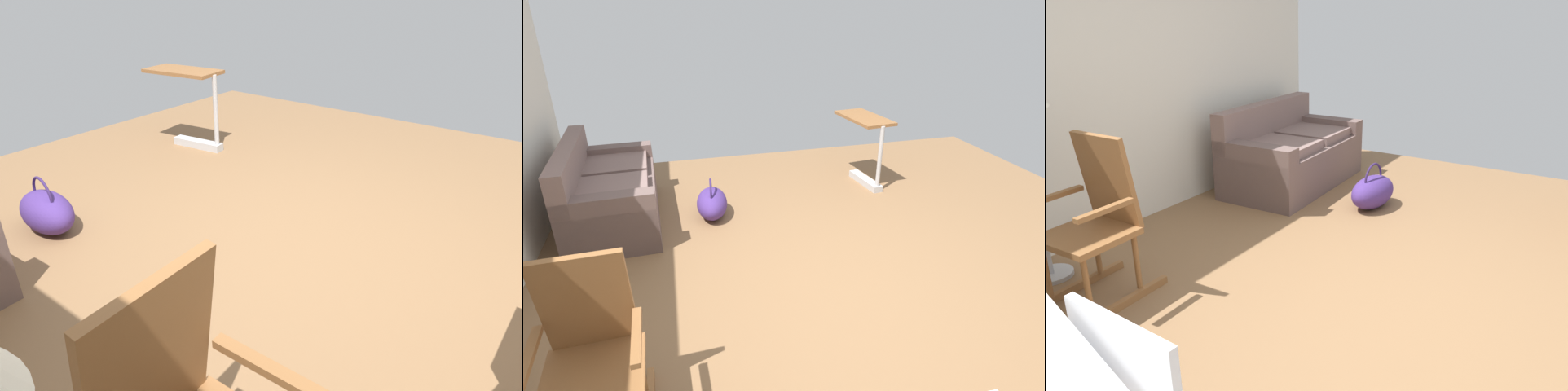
# 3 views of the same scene
# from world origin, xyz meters

# --- Properties ---
(ground_plane) EXTENTS (6.92, 6.92, 0.00)m
(ground_plane) POSITION_xyz_m (0.00, 0.00, 0.00)
(ground_plane) COLOR olive
(back_wall) EXTENTS (5.74, 0.10, 2.70)m
(back_wall) POSITION_xyz_m (0.00, 2.55, 1.35)
(back_wall) COLOR silver
(back_wall) RESTS_ON ground
(couch) EXTENTS (1.63, 0.92, 0.85)m
(couch) POSITION_xyz_m (1.77, 1.88, 0.31)
(couch) COLOR #68534F
(couch) RESTS_ON ground
(rocking_chair) EXTENTS (0.77, 0.52, 1.05)m
(rocking_chair) POSITION_xyz_m (-0.74, 1.68, 0.50)
(rocking_chair) COLOR brown
(rocking_chair) RESTS_ON ground
(duffel_bag) EXTENTS (0.59, 0.37, 0.43)m
(duffel_bag) POSITION_xyz_m (1.60, 0.86, 0.15)
(duffel_bag) COLOR #472D7A
(duffel_bag) RESTS_ON ground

